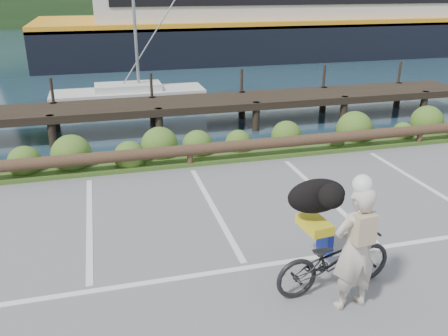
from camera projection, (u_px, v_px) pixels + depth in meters
The scene contains 7 objects.
ground at pixel (240, 256), 8.46m from camera, with size 72.00×72.00×0.00m, color #5E5E61.
harbor_backdrop at pixel (107, 12), 79.19m from camera, with size 170.00×160.00×30.00m.
vegetation_strip at pixel (185, 156), 13.21m from camera, with size 34.00×1.60×0.10m, color #3D5B21.
log_rail at pixel (190, 166), 12.60m from camera, with size 32.00×0.30×0.60m, color #443021, non-canonical shape.
bicycle at pixel (334, 259), 7.38m from camera, with size 0.70×2.00×1.05m, color black.
cyclist at pixel (355, 249), 6.81m from camera, with size 0.72×0.47×1.97m, color beige.
dog at pixel (317, 196), 7.65m from camera, with size 0.99×0.49×0.57m, color black.
Camera 1 is at (-2.15, -6.98, 4.55)m, focal length 38.00 mm.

